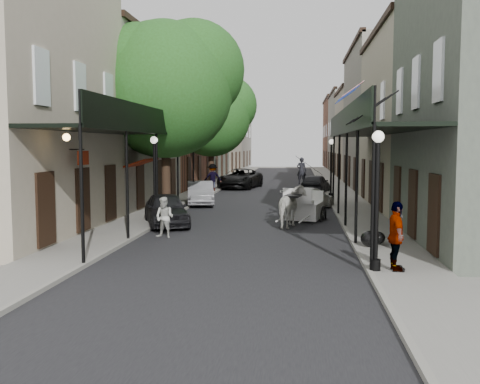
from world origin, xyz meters
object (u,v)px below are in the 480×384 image
(pedestrian_sidewalk_right, at_px, (396,236))
(lamppost_left, at_px, (155,178))
(lamppost_right_far, at_px, (331,167))
(carriage, at_px, (306,195))
(lamppost_right_near, at_px, (377,198))
(car_left_mid, at_px, (200,193))
(car_left_far, at_px, (240,179))
(horse, at_px, (292,207))
(car_left_near, at_px, (166,209))
(tree_near, at_px, (174,84))
(pedestrian_walking, at_px, (165,217))
(pedestrian_sidewalk_left, at_px, (213,177))
(car_right_near, at_px, (309,198))
(tree_far, at_px, (216,114))
(car_right_far, at_px, (316,184))

(pedestrian_sidewalk_right, bearing_deg, lamppost_left, 45.41)
(lamppost_right_far, distance_m, carriage, 9.52)
(lamppost_right_near, xyz_separation_m, car_left_mid, (-7.70, 16.00, -1.37))
(carriage, bearing_deg, car_left_far, 118.20)
(lamppost_right_near, xyz_separation_m, horse, (-2.30, 8.00, -1.17))
(car_left_near, bearing_deg, tree_near, 77.22)
(pedestrian_walking, relative_size, pedestrian_sidewalk_left, 0.77)
(car_left_near, relative_size, car_left_mid, 1.00)
(horse, bearing_deg, pedestrian_sidewalk_right, 121.79)
(lamppost_right_near, bearing_deg, lamppost_left, 135.71)
(tree_near, xyz_separation_m, car_right_near, (6.80, 2.44, -5.89))
(car_right_near, bearing_deg, carriage, 111.61)
(tree_far, height_order, pedestrian_sidewalk_right, tree_far)
(tree_near, bearing_deg, lamppost_right_far, 43.31)
(car_left_far, bearing_deg, lamppost_right_near, -67.38)
(car_left_near, height_order, car_right_near, car_left_near)
(car_left_near, distance_m, car_right_far, 17.72)
(horse, height_order, pedestrian_walking, horse)
(carriage, relative_size, car_left_mid, 0.71)
(tree_near, height_order, pedestrian_walking, tree_near)
(carriage, bearing_deg, pedestrian_sidewalk_left, 128.26)
(lamppost_right_far, bearing_deg, car_right_near, -105.58)
(tree_far, distance_m, lamppost_right_far, 11.05)
(horse, bearing_deg, car_left_near, 12.65)
(pedestrian_sidewalk_left, relative_size, car_right_near, 0.48)
(pedestrian_sidewalk_left, distance_m, car_right_far, 7.48)
(pedestrian_sidewalk_right, xyz_separation_m, car_left_mid, (-8.23, 16.00, -0.36))
(tree_near, relative_size, horse, 4.63)
(car_left_near, height_order, car_left_far, car_left_far)
(car_left_near, bearing_deg, pedestrian_walking, -97.87)
(lamppost_right_far, bearing_deg, car_right_far, 100.88)
(horse, relative_size, car_left_far, 0.37)
(tree_far, xyz_separation_m, car_left_near, (0.65, -18.21, -5.13))
(pedestrian_sidewalk_right, bearing_deg, car_right_far, 1.11)
(lamppost_right_near, distance_m, lamppost_left, 11.46)
(car_left_far, bearing_deg, car_right_far, -24.26)
(lamppost_left, relative_size, horse, 1.78)
(carriage, xyz_separation_m, pedestrian_sidewalk_left, (-6.58, 13.53, -0.03))
(tree_near, height_order, car_left_near, tree_near)
(car_left_far, bearing_deg, lamppost_right_far, -41.47)
(tree_near, relative_size, car_left_far, 1.69)
(tree_near, relative_size, car_left_near, 2.33)
(lamppost_left, xyz_separation_m, car_left_near, (0.50, -0.03, -1.34))
(lamppost_left, relative_size, car_left_far, 0.65)
(lamppost_right_near, distance_m, car_left_mid, 17.81)
(tree_near, height_order, car_left_far, tree_near)
(car_left_mid, bearing_deg, car_right_near, -24.47)
(car_left_mid, bearing_deg, tree_near, -110.82)
(horse, height_order, car_right_far, horse)
(tree_far, relative_size, carriage, 2.93)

